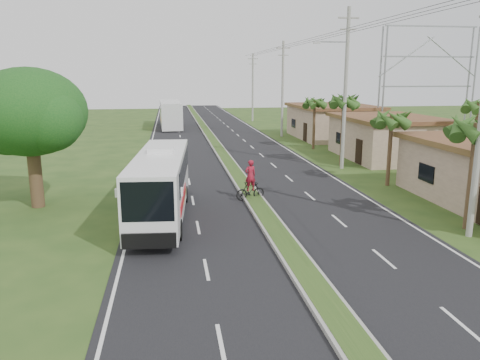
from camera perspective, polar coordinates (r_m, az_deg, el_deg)
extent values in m
plane|color=#274519|center=(18.32, 7.03, -10.17)|extent=(180.00, 180.00, 0.00)
cube|color=black|center=(37.22, -1.17, 1.65)|extent=(14.00, 160.00, 0.02)
cube|color=gray|center=(37.21, -1.17, 1.78)|extent=(1.20, 160.00, 0.17)
cube|color=#274519|center=(37.19, -1.17, 1.91)|extent=(0.95, 160.00, 0.02)
cube|color=silver|center=(36.99, -11.52, 1.31)|extent=(0.12, 160.00, 0.01)
cube|color=silver|center=(38.64, 8.74, 1.89)|extent=(0.12, 160.00, 0.01)
cube|color=gray|center=(42.90, 17.41, 4.78)|extent=(7.00, 10.00, 3.35)
cube|color=#56261E|center=(42.71, 17.57, 7.22)|extent=(7.60, 10.60, 0.32)
cube|color=gray|center=(55.74, 11.16, 6.86)|extent=(8.00, 11.00, 3.50)
cube|color=#56261E|center=(55.59, 11.25, 8.82)|extent=(8.60, 11.60, 0.32)
cylinder|color=#473321|center=(24.05, 26.32, 0.33)|extent=(0.26, 0.26, 5.00)
cylinder|color=#473321|center=(31.92, 17.77, 3.40)|extent=(0.26, 0.26, 4.60)
cylinder|color=#473321|center=(37.99, 12.36, 5.69)|extent=(0.26, 0.26, 5.40)
cylinder|color=#473321|center=(46.64, 9.01, 6.68)|extent=(0.26, 0.26, 4.80)
cylinder|color=#473321|center=(38.57, 26.72, 4.59)|extent=(0.26, 0.26, 5.20)
cylinder|color=#473321|center=(27.72, -23.71, 0.99)|extent=(0.70, 0.70, 4.00)
ellipsoid|color=#124315|center=(27.32, -24.30, 7.58)|extent=(6.00, 6.00, 4.68)
sphere|color=#124315|center=(28.52, -26.50, 6.52)|extent=(3.80, 3.80, 3.80)
sphere|color=#124315|center=(26.08, -22.27, 6.90)|extent=(3.40, 3.40, 3.40)
cylinder|color=gray|center=(36.71, 12.72, 10.61)|extent=(0.28, 0.28, 12.00)
cube|color=gray|center=(36.93, 13.12, 18.70)|extent=(1.60, 0.12, 0.12)
cube|color=gray|center=(36.85, 13.06, 17.46)|extent=(1.20, 0.10, 0.10)
cube|color=gray|center=(36.37, 11.15, 16.19)|extent=(2.40, 0.10, 0.10)
cylinder|color=gray|center=(55.85, 5.21, 10.91)|extent=(0.28, 0.28, 11.00)
cube|color=gray|center=(55.92, 5.31, 15.73)|extent=(1.60, 0.12, 0.12)
cube|color=gray|center=(55.88, 5.29, 14.91)|extent=(1.20, 0.10, 0.10)
cylinder|color=gray|center=(75.43, 1.56, 11.18)|extent=(0.28, 0.28, 10.50)
cube|color=gray|center=(75.46, 1.58, 14.56)|extent=(1.60, 0.12, 0.12)
cube|color=gray|center=(75.43, 1.57, 13.95)|extent=(1.20, 0.10, 0.10)
cylinder|color=gray|center=(50.64, 17.12, 10.82)|extent=(0.18, 0.18, 12.00)
cylinder|color=gray|center=(55.65, 26.61, 10.17)|extent=(0.18, 0.18, 12.00)
cylinder|color=gray|center=(51.54, 16.64, 10.87)|extent=(0.18, 0.18, 12.00)
cylinder|color=gray|center=(56.48, 26.02, 10.24)|extent=(0.18, 0.18, 12.00)
cube|color=gray|center=(53.40, 21.82, 10.55)|extent=(10.00, 0.14, 0.14)
cube|color=gray|center=(53.43, 22.09, 13.76)|extent=(10.00, 0.14, 0.14)
cube|color=gray|center=(53.62, 22.36, 16.95)|extent=(10.00, 0.14, 0.14)
cube|color=white|center=(23.78, -9.60, -0.28)|extent=(3.11, 11.05, 2.86)
cube|color=black|center=(24.18, -9.54, 1.46)|extent=(2.99, 8.88, 1.14)
cube|color=black|center=(18.46, -11.19, -2.60)|extent=(2.05, 0.30, 1.60)
cube|color=red|center=(22.86, -9.80, -2.28)|extent=(2.68, 4.89, 0.50)
cube|color=yellow|center=(24.23, -9.47, -1.99)|extent=(2.52, 2.90, 0.23)
cube|color=white|center=(24.56, -9.50, 3.83)|extent=(1.44, 2.27, 0.25)
cylinder|color=black|center=(20.97, -13.14, -6.06)|extent=(0.36, 0.96, 0.94)
cylinder|color=black|center=(20.74, -7.50, -6.04)|extent=(0.36, 0.96, 0.94)
cylinder|color=black|center=(27.02, -11.10, -1.77)|extent=(0.36, 0.96, 0.94)
cylinder|color=black|center=(26.84, -6.74, -1.72)|extent=(0.36, 0.96, 0.94)
cube|color=silver|center=(66.58, -8.47, 7.97)|extent=(3.11, 12.52, 3.46)
cube|color=black|center=(67.05, -8.52, 8.89)|extent=(3.06, 9.28, 1.18)
cube|color=orange|center=(65.56, -8.42, 7.33)|extent=(2.95, 6.04, 0.38)
cylinder|color=black|center=(61.56, -9.37, 6.30)|extent=(0.36, 1.05, 1.04)
cylinder|color=black|center=(61.65, -7.14, 6.37)|extent=(0.36, 1.05, 1.04)
cylinder|color=black|center=(71.25, -9.54, 7.12)|extent=(0.36, 1.05, 1.04)
cylinder|color=black|center=(71.32, -7.62, 7.19)|extent=(0.36, 1.05, 1.04)
imported|color=black|center=(27.10, 1.26, -1.36)|extent=(1.84, 0.94, 1.06)
imported|color=maroon|center=(26.90, 1.26, 0.55)|extent=(0.75, 0.59, 1.82)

